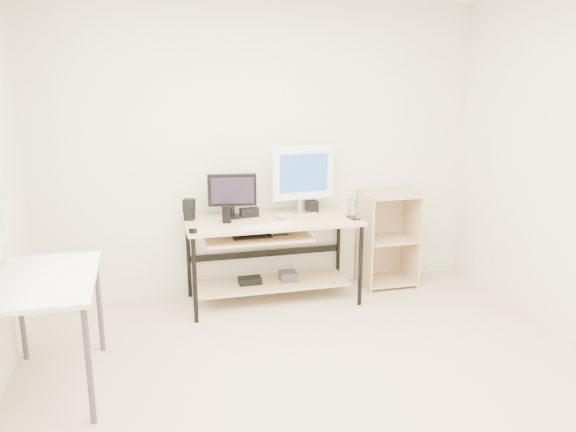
{
  "coord_description": "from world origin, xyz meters",
  "views": [
    {
      "loc": [
        -1.05,
        -2.91,
        1.95
      ],
      "look_at": [
        0.04,
        1.3,
        0.86
      ],
      "focal_mm": 35.0,
      "sensor_mm": 36.0,
      "label": 1
    }
  ],
  "objects_px": {
    "white_imac": "(303,174)",
    "side_table": "(46,290)",
    "desk": "(270,243)",
    "shelf_unit": "(386,238)",
    "black_monitor": "(232,193)",
    "audio_controller": "(227,214)"
  },
  "relations": [
    {
      "from": "shelf_unit",
      "to": "black_monitor",
      "type": "relative_size",
      "value": 2.13
    },
    {
      "from": "desk",
      "to": "black_monitor",
      "type": "height_order",
      "value": "black_monitor"
    },
    {
      "from": "desk",
      "to": "audio_controller",
      "type": "height_order",
      "value": "audio_controller"
    },
    {
      "from": "desk",
      "to": "side_table",
      "type": "relative_size",
      "value": 1.5
    },
    {
      "from": "desk",
      "to": "white_imac",
      "type": "distance_m",
      "value": 0.68
    },
    {
      "from": "desk",
      "to": "white_imac",
      "type": "bearing_deg",
      "value": 24.92
    },
    {
      "from": "side_table",
      "to": "shelf_unit",
      "type": "bearing_deg",
      "value": 23.33
    },
    {
      "from": "desk",
      "to": "side_table",
      "type": "height_order",
      "value": "same"
    },
    {
      "from": "side_table",
      "to": "white_imac",
      "type": "distance_m",
      "value": 2.38
    },
    {
      "from": "audio_controller",
      "to": "white_imac",
      "type": "bearing_deg",
      "value": 35.07
    },
    {
      "from": "side_table",
      "to": "shelf_unit",
      "type": "height_order",
      "value": "shelf_unit"
    },
    {
      "from": "white_imac",
      "to": "side_table",
      "type": "bearing_deg",
      "value": -153.66
    },
    {
      "from": "shelf_unit",
      "to": "audio_controller",
      "type": "height_order",
      "value": "shelf_unit"
    },
    {
      "from": "shelf_unit",
      "to": "audio_controller",
      "type": "xyz_separation_m",
      "value": [
        -1.55,
        -0.19,
        0.37
      ]
    },
    {
      "from": "desk",
      "to": "white_imac",
      "type": "relative_size",
      "value": 2.47
    },
    {
      "from": "side_table",
      "to": "white_imac",
      "type": "height_order",
      "value": "white_imac"
    },
    {
      "from": "shelf_unit",
      "to": "audio_controller",
      "type": "relative_size",
      "value": 6.13
    },
    {
      "from": "shelf_unit",
      "to": "audio_controller",
      "type": "distance_m",
      "value": 1.6
    },
    {
      "from": "desk",
      "to": "audio_controller",
      "type": "xyz_separation_m",
      "value": [
        -0.37,
        -0.02,
        0.28
      ]
    },
    {
      "from": "white_imac",
      "to": "audio_controller",
      "type": "bearing_deg",
      "value": -170.63
    },
    {
      "from": "black_monitor",
      "to": "side_table",
      "type": "bearing_deg",
      "value": -129.45
    },
    {
      "from": "white_imac",
      "to": "audio_controller",
      "type": "relative_size",
      "value": 4.13
    }
  ]
}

